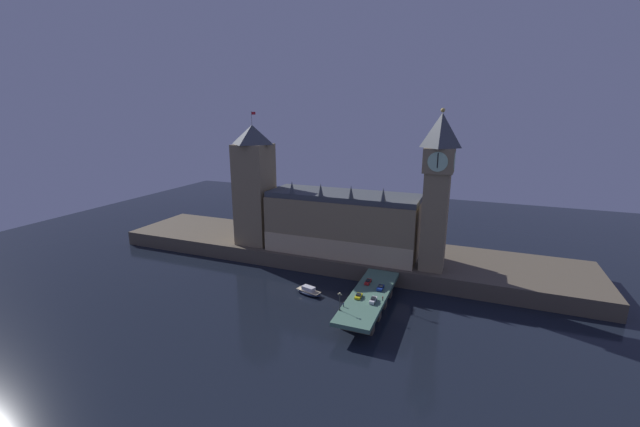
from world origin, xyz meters
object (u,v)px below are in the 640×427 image
object	(u,v)px
car_northbound_trail	(359,296)
boat_upstream	(309,291)
pedestrian_near_rail	(343,304)
pedestrian_mid_walk	(383,298)
victoria_tower	(254,185)
car_southbound_lead	(373,300)
clock_tower	(437,188)
car_southbound_trail	(380,287)
street_lamp_near	(340,299)
car_northbound_lead	(368,282)

from	to	relation	value
car_northbound_trail	boat_upstream	xyz separation A→B (m)	(-22.29, 7.87, -5.84)
pedestrian_near_rail	pedestrian_mid_walk	size ratio (longest dim) A/B	0.97
victoria_tower	pedestrian_mid_walk	bearing A→B (deg)	-27.46
car_northbound_trail	car_southbound_lead	xyz separation A→B (m)	(5.52, -1.34, 0.13)
clock_tower	boat_upstream	size ratio (longest dim) A/B	5.29
car_northbound_trail	car_southbound_trail	xyz separation A→B (m)	(5.52, 9.28, 0.08)
car_southbound_lead	street_lamp_near	size ratio (longest dim) A/B	0.74
clock_tower	street_lamp_near	xyz separation A→B (m)	(-23.53, -45.90, -29.90)
clock_tower	street_lamp_near	bearing A→B (deg)	-117.14
car_southbound_lead	pedestrian_near_rail	size ratio (longest dim) A/B	2.83
car_southbound_lead	street_lamp_near	distance (m)	13.33
clock_tower	victoria_tower	distance (m)	83.59
car_southbound_lead	pedestrian_near_rail	distance (m)	10.74
victoria_tower	car_northbound_trail	bearing A→B (deg)	-31.07
car_northbound_trail	car_southbound_lead	world-z (taller)	car_southbound_lead
car_southbound_trail	pedestrian_near_rail	world-z (taller)	pedestrian_near_rail
victoria_tower	pedestrian_near_rail	world-z (taller)	victoria_tower
car_northbound_lead	street_lamp_near	size ratio (longest dim) A/B	0.76
car_southbound_lead	boat_upstream	size ratio (longest dim) A/B	0.39
car_northbound_lead	pedestrian_mid_walk	world-z (taller)	pedestrian_mid_walk
pedestrian_near_rail	boat_upstream	bearing A→B (deg)	140.58
car_northbound_trail	car_southbound_trail	distance (m)	10.80
car_northbound_lead	boat_upstream	size ratio (longest dim) A/B	0.40
clock_tower	street_lamp_near	distance (m)	59.62
clock_tower	car_northbound_trail	bearing A→B (deg)	-120.23
car_southbound_lead	car_southbound_trail	bearing A→B (deg)	90.00
car_southbound_trail	clock_tower	bearing A→B (deg)	59.95
clock_tower	pedestrian_near_rail	world-z (taller)	clock_tower
clock_tower	pedestrian_near_rail	size ratio (longest dim) A/B	38.45
car_southbound_lead	car_southbound_trail	distance (m)	10.62
car_northbound_trail	pedestrian_mid_walk	world-z (taller)	pedestrian_mid_walk
car_southbound_trail	street_lamp_near	bearing A→B (deg)	-113.22
car_northbound_lead	street_lamp_near	xyz separation A→B (m)	(-3.16, -23.50, 3.30)
car_southbound_lead	car_northbound_lead	bearing A→B (deg)	111.64
victoria_tower	car_southbound_trail	world-z (taller)	victoria_tower
victoria_tower	street_lamp_near	size ratio (longest dim) A/B	9.84
car_southbound_trail	pedestrian_near_rail	bearing A→B (deg)	-115.34
car_southbound_lead	pedestrian_mid_walk	distance (m)	3.57
street_lamp_near	car_northbound_trail	bearing A→B (deg)	73.90
pedestrian_mid_walk	boat_upstream	xyz separation A→B (m)	(-30.57, 6.94, -6.11)
car_southbound_lead	car_southbound_trail	world-z (taller)	car_southbound_lead
pedestrian_near_rail	clock_tower	bearing A→B (deg)	61.81
car_northbound_lead	clock_tower	bearing A→B (deg)	47.71
car_southbound_lead	pedestrian_mid_walk	world-z (taller)	pedestrian_mid_walk
victoria_tower	car_southbound_lead	size ratio (longest dim) A/B	13.37
victoria_tower	car_northbound_lead	xyz separation A→B (m)	(63.00, -25.40, -28.07)
pedestrian_near_rail	boat_upstream	distance (m)	26.01
victoria_tower	pedestrian_near_rail	distance (m)	80.84
pedestrian_near_rail	pedestrian_mid_walk	world-z (taller)	pedestrian_mid_walk
clock_tower	pedestrian_mid_walk	world-z (taller)	clock_tower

